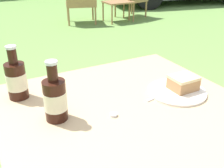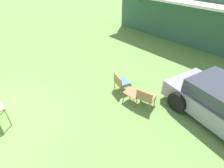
% 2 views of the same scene
% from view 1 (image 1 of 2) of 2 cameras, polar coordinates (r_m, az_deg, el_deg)
% --- Properties ---
extents(wicker_chair_cushioned, '(0.71, 0.65, 0.73)m').
position_cam_1_polar(wicker_chair_cushioned, '(5.50, -6.80, 17.32)').
color(wicker_chair_cushioned, '#9E7547').
rests_on(wicker_chair_cushioned, ground_plane).
extents(garden_side_table, '(0.56, 0.45, 0.41)m').
position_cam_1_polar(garden_side_table, '(5.66, 1.38, 17.08)').
color(garden_side_table, '#996B42').
rests_on(garden_side_table, ground_plane).
extents(patio_table, '(0.93, 0.84, 0.74)m').
position_cam_1_polar(patio_table, '(1.05, 2.60, -7.84)').
color(patio_table, tan).
rests_on(patio_table, ground_plane).
extents(cake_on_plate, '(0.25, 0.25, 0.07)m').
position_cam_1_polar(cake_on_plate, '(1.14, 14.58, -0.65)').
color(cake_on_plate, silver).
rests_on(cake_on_plate, patio_table).
extents(cola_bottle_near, '(0.08, 0.08, 0.22)m').
position_cam_1_polar(cola_bottle_near, '(0.92, -12.27, -3.13)').
color(cola_bottle_near, black).
rests_on(cola_bottle_near, patio_table).
extents(cola_bottle_far, '(0.08, 0.08, 0.22)m').
position_cam_1_polar(cola_bottle_far, '(1.10, -20.09, 0.96)').
color(cola_bottle_far, black).
rests_on(cola_bottle_far, patio_table).
extents(fork, '(0.17, 0.04, 0.01)m').
position_cam_1_polar(fork, '(1.10, 10.92, -2.32)').
color(fork, silver).
rests_on(fork, patio_table).
extents(loose_bottle_cap, '(0.03, 0.03, 0.01)m').
position_cam_1_polar(loose_bottle_cap, '(0.95, 0.33, -6.70)').
color(loose_bottle_cap, silver).
rests_on(loose_bottle_cap, patio_table).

